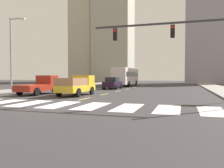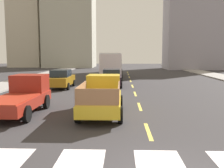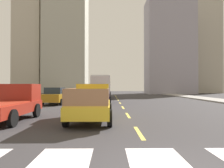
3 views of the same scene
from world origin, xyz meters
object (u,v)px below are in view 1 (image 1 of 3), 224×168
(city_bus, at_px, (126,76))
(sedan_near_left, at_px, (113,83))
(traffic_signal_gantry, at_px, (192,40))
(sedan_far, at_px, (80,83))
(streetlight_left, at_px, (12,51))
(pickup_dark, at_px, (41,85))
(pickup_stakebed, at_px, (78,86))

(city_bus, xyz_separation_m, sedan_near_left, (0.30, -9.27, -1.09))
(traffic_signal_gantry, bearing_deg, sedan_near_left, 122.69)
(city_bus, relative_size, sedan_far, 2.45)
(city_bus, bearing_deg, streetlight_left, -117.54)
(pickup_dark, xyz_separation_m, traffic_signal_gantry, (14.75, -4.83, 3.32))
(traffic_signal_gantry, bearing_deg, pickup_stakebed, 155.29)
(pickup_dark, bearing_deg, pickup_stakebed, -1.67)
(traffic_signal_gantry, bearing_deg, city_bus, 112.73)
(pickup_dark, xyz_separation_m, sedan_far, (-0.25, 10.09, -0.06))
(pickup_dark, distance_m, streetlight_left, 7.42)
(streetlight_left, bearing_deg, pickup_dark, -23.10)
(pickup_dark, height_order, sedan_far, pickup_dark)
(pickup_stakebed, height_order, pickup_dark, same)
(pickup_stakebed, height_order, traffic_signal_gantry, traffic_signal_gantry)
(pickup_stakebed, height_order, city_bus, city_bus)
(city_bus, bearing_deg, traffic_signal_gantry, -66.22)
(sedan_near_left, xyz_separation_m, streetlight_left, (-10.15, -8.81, 4.11))
(sedan_near_left, height_order, traffic_signal_gantry, traffic_signal_gantry)
(sedan_far, bearing_deg, streetlight_left, -124.95)
(sedan_near_left, relative_size, sedan_far, 1.00)
(traffic_signal_gantry, bearing_deg, sedan_far, 135.15)
(city_bus, distance_m, sedan_far, 11.36)
(streetlight_left, bearing_deg, pickup_stakebed, -13.84)
(pickup_stakebed, xyz_separation_m, pickup_dark, (-4.33, 0.04, -0.02))
(sedan_far, xyz_separation_m, streetlight_left, (-5.47, -7.65, 4.11))
(sedan_far, height_order, streetlight_left, streetlight_left)
(pickup_stakebed, relative_size, pickup_dark, 1.00)
(sedan_far, height_order, traffic_signal_gantry, traffic_signal_gantry)
(pickup_dark, distance_m, city_bus, 20.95)
(streetlight_left, bearing_deg, sedan_near_left, 40.96)
(pickup_stakebed, distance_m, pickup_dark, 4.33)
(pickup_stakebed, distance_m, streetlight_left, 11.11)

